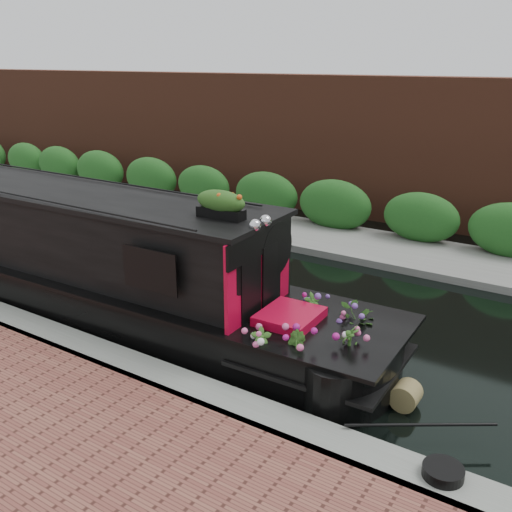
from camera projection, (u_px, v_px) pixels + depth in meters
The scene contains 8 objects.
ground at pixel (220, 293), 11.43m from camera, with size 80.00×80.00×0.00m, color black.
near_bank_coping at pixel (94, 362), 8.81m from camera, with size 40.00×0.60×0.50m, color gray.
far_bank_path at pixel (317, 240), 14.75m from camera, with size 40.00×2.40×0.34m, color slate.
far_hedge at pixel (332, 231), 15.46m from camera, with size 40.00×1.10×2.80m, color #1F541C.
far_brick_wall at pixel (363, 215), 17.13m from camera, with size 40.00×1.00×8.00m, color brown.
narrowboat at pixel (75, 261), 10.73m from camera, with size 12.12×2.48×2.84m.
rope_fender at pixel (406, 395), 7.62m from camera, with size 0.37×0.37×0.34m, color olive.
coiled_mooring_rope at pixel (443, 472), 6.03m from camera, with size 0.44×0.44×0.12m, color black.
Camera 1 is at (6.35, -8.45, 4.45)m, focal length 40.00 mm.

